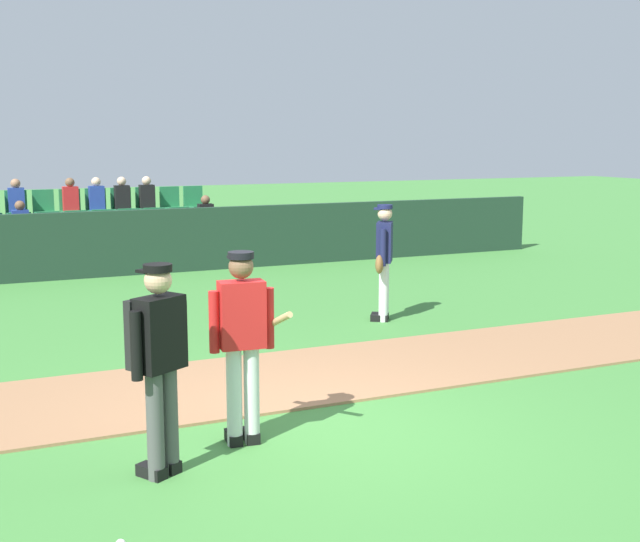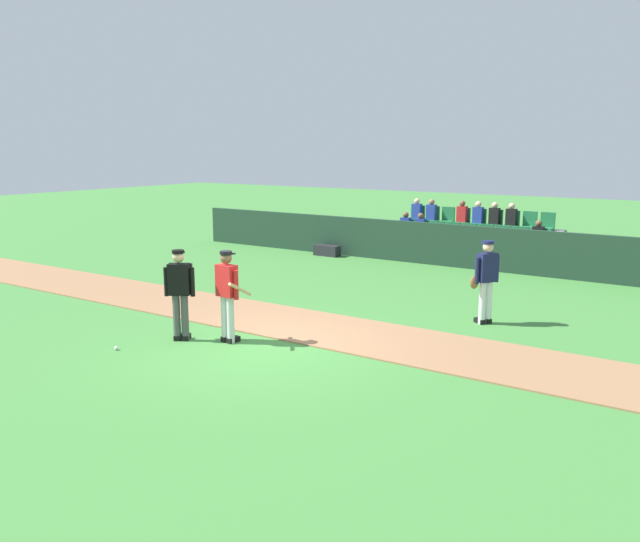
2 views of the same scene
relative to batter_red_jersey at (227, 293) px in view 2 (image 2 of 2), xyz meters
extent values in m
plane|color=#42843A|center=(0.60, 0.10, -0.97)|extent=(80.00, 80.00, 0.00)
cube|color=#9E704C|center=(0.60, 1.72, -0.95)|extent=(28.00, 2.19, 0.03)
cube|color=#1E3828|center=(0.60, 9.77, -0.31)|extent=(20.00, 0.16, 1.31)
cube|color=slate|center=(0.60, 11.22, -0.82)|extent=(5.55, 2.10, 0.30)
cube|color=slate|center=(0.60, 10.79, -0.47)|extent=(5.45, 0.85, 0.40)
cube|color=#237542|center=(-1.60, 10.69, -0.22)|extent=(0.44, 0.40, 0.08)
cube|color=#237542|center=(-1.60, 10.91, 0.03)|extent=(0.44, 0.08, 0.50)
cube|color=#263F99|center=(-1.60, 10.74, 0.08)|extent=(0.32, 0.22, 0.52)
sphere|color=brown|center=(-1.60, 10.74, 0.43)|extent=(0.20, 0.20, 0.20)
cube|color=#237542|center=(-1.05, 10.69, -0.22)|extent=(0.44, 0.40, 0.08)
cube|color=#237542|center=(-1.05, 10.91, 0.03)|extent=(0.44, 0.08, 0.50)
cube|color=#263F99|center=(-1.05, 10.74, 0.08)|extent=(0.32, 0.22, 0.52)
sphere|color=brown|center=(-1.05, 10.74, 0.43)|extent=(0.20, 0.20, 0.20)
cube|color=#237542|center=(-0.50, 10.69, -0.22)|extent=(0.44, 0.40, 0.08)
cube|color=#237542|center=(-0.50, 10.91, 0.03)|extent=(0.44, 0.08, 0.50)
cube|color=#237542|center=(0.05, 10.69, -0.22)|extent=(0.44, 0.40, 0.08)
cube|color=#237542|center=(0.05, 10.91, 0.03)|extent=(0.44, 0.08, 0.50)
cube|color=#237542|center=(0.60, 10.69, -0.22)|extent=(0.44, 0.40, 0.08)
cube|color=#237542|center=(0.60, 10.91, 0.03)|extent=(0.44, 0.08, 0.50)
cube|color=#237542|center=(1.15, 10.69, -0.22)|extent=(0.44, 0.40, 0.08)
cube|color=#237542|center=(1.15, 10.91, 0.03)|extent=(0.44, 0.08, 0.50)
cube|color=#237542|center=(1.70, 10.69, -0.22)|extent=(0.44, 0.40, 0.08)
cube|color=#237542|center=(1.70, 10.91, 0.03)|extent=(0.44, 0.08, 0.50)
cube|color=#237542|center=(2.25, 10.69, -0.22)|extent=(0.44, 0.40, 0.08)
cube|color=#237542|center=(2.25, 10.91, 0.03)|extent=(0.44, 0.08, 0.50)
cube|color=#237542|center=(2.80, 10.69, -0.22)|extent=(0.44, 0.40, 0.08)
cube|color=#237542|center=(2.80, 10.91, 0.03)|extent=(0.44, 0.08, 0.50)
cube|color=black|center=(2.80, 10.74, 0.08)|extent=(0.32, 0.22, 0.52)
sphere|color=brown|center=(2.80, 10.74, 0.43)|extent=(0.20, 0.20, 0.20)
cube|color=slate|center=(0.60, 11.64, -0.07)|extent=(5.45, 0.85, 0.40)
cube|color=#237542|center=(-1.60, 11.54, 0.18)|extent=(0.44, 0.40, 0.08)
cube|color=#237542|center=(-1.60, 11.76, 0.43)|extent=(0.44, 0.08, 0.50)
cube|color=#263F99|center=(-1.60, 11.59, 0.48)|extent=(0.32, 0.22, 0.52)
sphere|color=beige|center=(-1.60, 11.59, 0.83)|extent=(0.20, 0.20, 0.20)
cube|color=#237542|center=(-1.05, 11.54, 0.18)|extent=(0.44, 0.40, 0.08)
cube|color=#237542|center=(-1.05, 11.76, 0.43)|extent=(0.44, 0.08, 0.50)
cube|color=#263F99|center=(-1.05, 11.59, 0.48)|extent=(0.32, 0.22, 0.52)
sphere|color=#9E7051|center=(-1.05, 11.59, 0.83)|extent=(0.20, 0.20, 0.20)
cube|color=#237542|center=(-0.50, 11.54, 0.18)|extent=(0.44, 0.40, 0.08)
cube|color=#237542|center=(-0.50, 11.76, 0.43)|extent=(0.44, 0.08, 0.50)
cube|color=#237542|center=(0.05, 11.54, 0.18)|extent=(0.44, 0.40, 0.08)
cube|color=#237542|center=(0.05, 11.76, 0.43)|extent=(0.44, 0.08, 0.50)
cube|color=red|center=(0.05, 11.59, 0.48)|extent=(0.32, 0.22, 0.52)
sphere|color=brown|center=(0.05, 11.59, 0.83)|extent=(0.20, 0.20, 0.20)
cube|color=#237542|center=(0.60, 11.54, 0.18)|extent=(0.44, 0.40, 0.08)
cube|color=#237542|center=(0.60, 11.76, 0.43)|extent=(0.44, 0.08, 0.50)
cube|color=#263F99|center=(0.60, 11.59, 0.48)|extent=(0.32, 0.22, 0.52)
sphere|color=beige|center=(0.60, 11.59, 0.83)|extent=(0.20, 0.20, 0.20)
cube|color=#237542|center=(1.15, 11.54, 0.18)|extent=(0.44, 0.40, 0.08)
cube|color=#237542|center=(1.15, 11.76, 0.43)|extent=(0.44, 0.08, 0.50)
cube|color=black|center=(1.15, 11.59, 0.48)|extent=(0.32, 0.22, 0.52)
sphere|color=beige|center=(1.15, 11.59, 0.83)|extent=(0.20, 0.20, 0.20)
cube|color=#237542|center=(1.70, 11.54, 0.18)|extent=(0.44, 0.40, 0.08)
cube|color=#237542|center=(1.70, 11.76, 0.43)|extent=(0.44, 0.08, 0.50)
cube|color=black|center=(1.70, 11.59, 0.48)|extent=(0.32, 0.22, 0.52)
sphere|color=beige|center=(1.70, 11.59, 0.83)|extent=(0.20, 0.20, 0.20)
cube|color=#237542|center=(2.25, 11.54, 0.18)|extent=(0.44, 0.40, 0.08)
cube|color=#237542|center=(2.25, 11.76, 0.43)|extent=(0.44, 0.08, 0.50)
cube|color=#237542|center=(2.80, 11.54, 0.18)|extent=(0.44, 0.40, 0.08)
cube|color=#237542|center=(2.80, 11.76, 0.43)|extent=(0.44, 0.08, 0.50)
cylinder|color=silver|center=(-0.09, 0.00, -0.52)|extent=(0.14, 0.14, 0.90)
cylinder|color=silver|center=(0.07, -0.01, -0.52)|extent=(0.14, 0.14, 0.90)
cube|color=black|center=(-0.08, 0.06, -0.92)|extent=(0.14, 0.27, 0.10)
cube|color=black|center=(0.08, 0.05, -0.92)|extent=(0.14, 0.27, 0.10)
cube|color=red|center=(-0.01, -0.01, 0.23)|extent=(0.42, 0.25, 0.60)
cylinder|color=red|center=(-0.26, 0.02, 0.18)|extent=(0.09, 0.09, 0.55)
cylinder|color=red|center=(0.24, -0.03, 0.18)|extent=(0.09, 0.09, 0.55)
sphere|color=brown|center=(-0.01, -0.01, 0.66)|extent=(0.22, 0.22, 0.22)
cylinder|color=black|center=(-0.01, -0.01, 0.76)|extent=(0.23, 0.23, 0.06)
cube|color=black|center=(0.00, 0.09, 0.73)|extent=(0.19, 0.14, 0.02)
cylinder|color=tan|center=(0.25, 0.07, 0.08)|extent=(0.23, 0.79, 0.41)
cylinder|color=#4C4C4C|center=(-0.90, -0.45, -0.52)|extent=(0.14, 0.14, 0.90)
cylinder|color=#4C4C4C|center=(-0.77, -0.37, -0.52)|extent=(0.14, 0.14, 0.90)
cube|color=black|center=(-0.93, -0.40, -0.92)|extent=(0.24, 0.28, 0.10)
cube|color=black|center=(-0.80, -0.32, -0.92)|extent=(0.24, 0.28, 0.10)
cube|color=black|center=(-0.83, -0.41, 0.23)|extent=(0.46, 0.39, 0.60)
cylinder|color=black|center=(-1.05, -0.54, 0.18)|extent=(0.09, 0.09, 0.55)
cylinder|color=black|center=(-0.62, -0.29, 0.18)|extent=(0.09, 0.09, 0.55)
sphere|color=tan|center=(-0.83, -0.41, 0.66)|extent=(0.22, 0.22, 0.22)
cylinder|color=black|center=(-0.83, -0.41, 0.76)|extent=(0.23, 0.23, 0.06)
cube|color=black|center=(-0.89, -0.33, 0.73)|extent=(0.22, 0.19, 0.02)
cube|color=black|center=(-0.90, -0.30, 0.23)|extent=(0.42, 0.29, 0.56)
cylinder|color=white|center=(3.56, 3.92, -0.52)|extent=(0.14, 0.14, 0.90)
cylinder|color=white|center=(3.64, 4.05, -0.52)|extent=(0.14, 0.14, 0.90)
cube|color=black|center=(3.51, 3.95, -0.92)|extent=(0.28, 0.24, 0.10)
cube|color=black|center=(3.59, 4.08, -0.92)|extent=(0.28, 0.24, 0.10)
cube|color=#191E47|center=(3.60, 3.99, 0.23)|extent=(0.40, 0.46, 0.60)
cylinder|color=#191E47|center=(3.46, 3.78, 0.18)|extent=(0.09, 0.09, 0.55)
cylinder|color=#191E47|center=(3.74, 4.19, 0.18)|extent=(0.09, 0.09, 0.55)
sphere|color=beige|center=(3.60, 3.99, 0.66)|extent=(0.22, 0.22, 0.22)
cylinder|color=#191E4C|center=(3.60, 3.99, 0.76)|extent=(0.23, 0.23, 0.06)
cube|color=#191E4C|center=(3.52, 4.04, 0.73)|extent=(0.20, 0.22, 0.02)
ellipsoid|color=brown|center=(3.41, 3.79, -0.07)|extent=(0.21, 0.23, 0.28)
sphere|color=white|center=(-1.39, -1.51, -0.93)|extent=(0.07, 0.07, 0.07)
cube|color=#232328|center=(-3.83, 9.32, -0.79)|extent=(0.90, 0.36, 0.36)
camera|label=1|loc=(-2.28, -6.76, 1.77)|focal=46.11mm
camera|label=2|loc=(7.98, -8.85, 2.70)|focal=36.21mm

